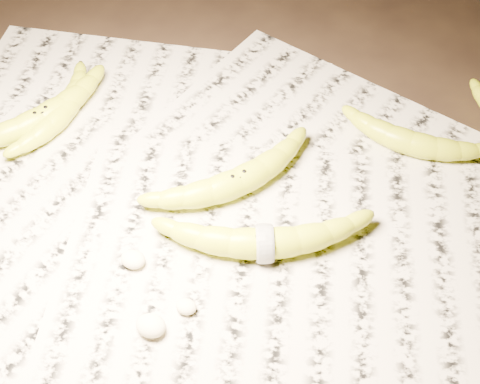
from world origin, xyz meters
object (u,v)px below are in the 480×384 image
(banana_left_a, at_px, (42,116))
(banana_center, at_px, (238,180))
(banana_upper_a, at_px, (412,141))
(banana_left_b, at_px, (62,111))
(banana_taped, at_px, (264,242))

(banana_left_a, bearing_deg, banana_center, -64.23)
(banana_center, height_order, banana_upper_a, banana_center)
(banana_left_a, distance_m, banana_upper_a, 0.53)
(banana_left_a, xyz_separation_m, banana_left_b, (0.02, 0.02, -0.00))
(banana_taped, bearing_deg, banana_center, 106.28)
(banana_taped, relative_size, banana_upper_a, 1.31)
(banana_center, bearing_deg, banana_left_b, 122.62)
(banana_center, bearing_deg, banana_upper_a, -12.96)
(banana_center, bearing_deg, banana_taped, -101.05)
(banana_left_a, distance_m, banana_left_b, 0.03)
(banana_left_b, xyz_separation_m, banana_taped, (0.35, -0.12, 0.00))
(banana_left_b, height_order, banana_center, banana_center)
(banana_left_b, bearing_deg, banana_upper_a, -75.11)
(banana_left_a, relative_size, banana_taped, 0.90)
(banana_left_b, bearing_deg, banana_taped, -107.00)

